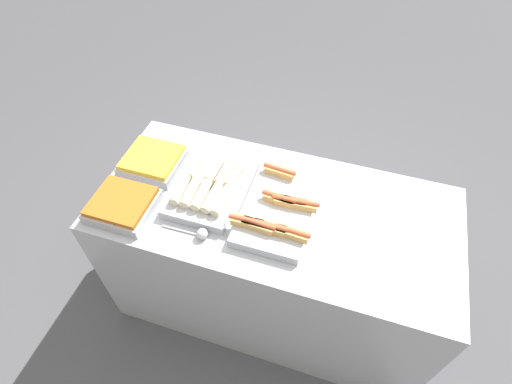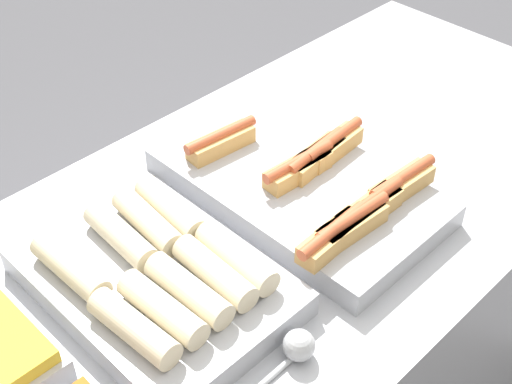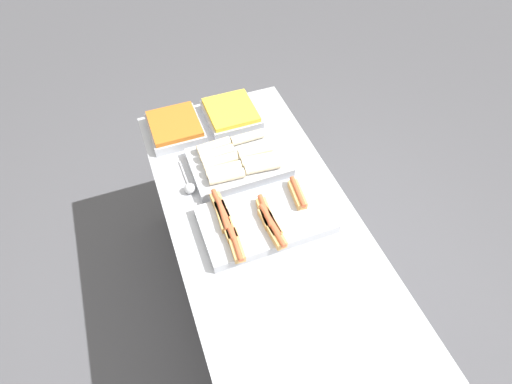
{
  "view_description": "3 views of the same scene",
  "coord_description": "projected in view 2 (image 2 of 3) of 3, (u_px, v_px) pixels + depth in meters",
  "views": [
    {
      "loc": [
        0.27,
        -1.16,
        2.41
      ],
      "look_at": [
        -0.1,
        0.0,
        1.0
      ],
      "focal_mm": 28.0,
      "sensor_mm": 36.0,
      "label": 1
    },
    {
      "loc": [
        -0.8,
        -0.7,
        1.84
      ],
      "look_at": [
        -0.1,
        0.0,
        1.0
      ],
      "focal_mm": 50.0,
      "sensor_mm": 36.0,
      "label": 2
    },
    {
      "loc": [
        0.92,
        -0.38,
        2.36
      ],
      "look_at": [
        -0.1,
        0.0,
        1.0
      ],
      "focal_mm": 28.0,
      "sensor_mm": 36.0,
      "label": 3
    }
  ],
  "objects": [
    {
      "name": "counter",
      "position": [
        285.0,
        345.0,
        1.7
      ],
      "size": [
        1.73,
        0.81,
        0.92
      ],
      "color": "#A8AAB2",
      "rests_on": "ground_plane"
    },
    {
      "name": "tray_hotdogs",
      "position": [
        304.0,
        185.0,
        1.38
      ],
      "size": [
        0.37,
        0.56,
        0.1
      ],
      "color": "#A8AAB2",
      "rests_on": "counter"
    },
    {
      "name": "tray_wraps",
      "position": [
        157.0,
        276.0,
        1.2
      ],
      "size": [
        0.32,
        0.46,
        0.1
      ],
      "color": "#A8AAB2",
      "rests_on": "counter"
    },
    {
      "name": "serving_spoon_near",
      "position": [
        293.0,
        351.0,
        1.1
      ],
      "size": [
        0.23,
        0.05,
        0.05
      ],
      "color": "#B2B5BA",
      "rests_on": "counter"
    }
  ]
}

